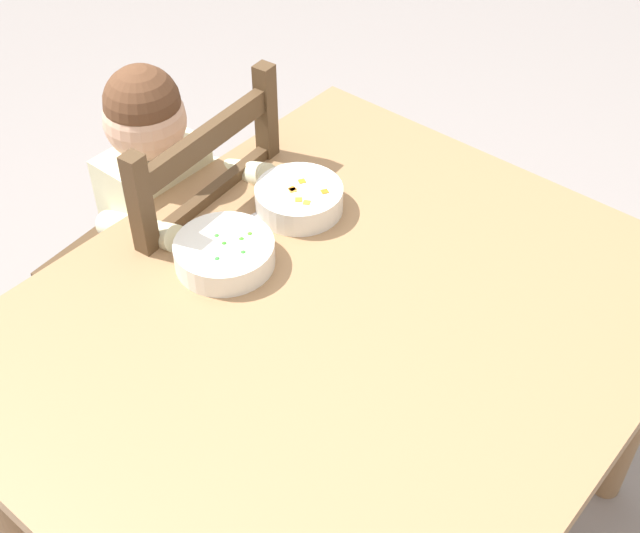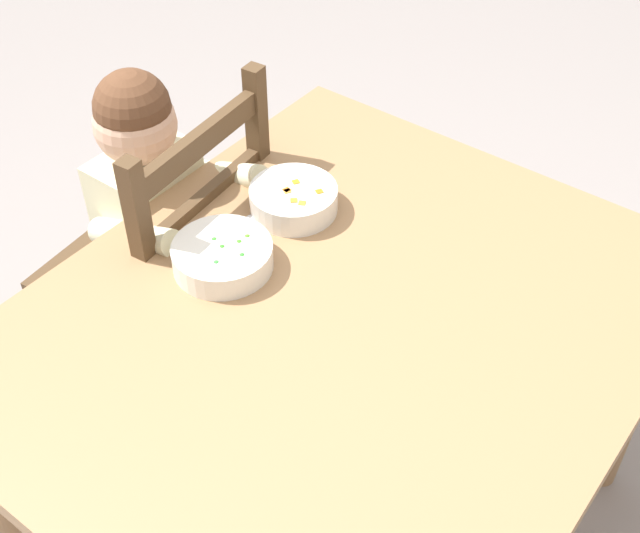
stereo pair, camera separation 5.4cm
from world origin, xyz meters
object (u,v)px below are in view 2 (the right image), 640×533
Objects in this scene: dining_chair at (168,271)px; bowl_of_carrots at (294,199)px; child_figure at (159,212)px; dining_table at (340,355)px; bowl_of_peas at (223,256)px; spoon at (265,217)px.

bowl_of_carrots is (0.10, -0.30, 0.29)m from dining_chair.
child_figure is at bearing 109.92° from bowl_of_carrots.
bowl_of_peas is (-0.03, 0.25, 0.13)m from dining_table.
dining_chair reaches higher than dining_table.
dining_table is 6.75× the size of bowl_of_carrots.
child_figure is 0.28m from spoon.
bowl_of_peas is 1.07× the size of bowl_of_carrots.
child_figure is 5.17× the size of bowl_of_peas.
bowl_of_carrots is at bearing 53.66° from dining_table.
spoon is (0.13, 0.28, 0.10)m from dining_table.
spoon is (0.05, -0.26, 0.09)m from child_figure.
spoon is (0.04, -0.27, 0.27)m from dining_chair.
spoon is at bearing -79.50° from child_figure.
bowl_of_carrots is at bearing -70.08° from child_figure.
child_figure reaches higher than bowl_of_peas.
bowl_of_peas is at bearing 95.71° from dining_table.
dining_chair is 0.18m from child_figure.
dining_table is at bearing -98.40° from child_figure.
spoon reaches higher than dining_table.
bowl_of_carrots is (0.11, -0.29, 0.11)m from child_figure.
spoon is at bearing -80.77° from dining_chair.
child_figure is at bearing 70.08° from bowl_of_peas.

